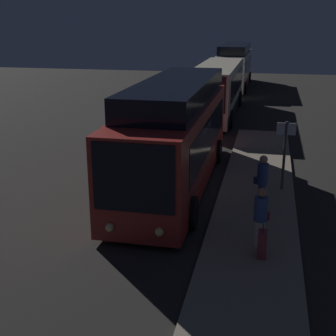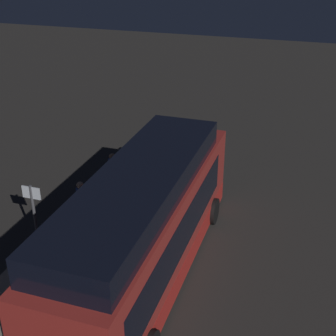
# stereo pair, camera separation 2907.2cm
# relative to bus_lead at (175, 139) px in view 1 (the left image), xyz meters

# --- Properties ---
(ground) EXTENTS (80.00, 80.00, 0.00)m
(ground) POSITION_rel_bus_lead_xyz_m (0.69, 0.19, -1.78)
(ground) COLOR #2B2826
(platform) EXTENTS (20.00, 2.64, 0.12)m
(platform) POSITION_rel_bus_lead_xyz_m (0.69, 3.11, -1.72)
(platform) COLOR gray
(platform) RESTS_ON ground
(bus_lead) EXTENTS (10.91, 2.83, 3.93)m
(bus_lead) POSITION_rel_bus_lead_xyz_m (0.00, 0.00, 0.00)
(bus_lead) COLOR maroon
(bus_lead) RESTS_ON ground
(bus_second) EXTENTS (11.43, 2.73, 3.24)m
(bus_second) POSITION_rel_bus_lead_xyz_m (-14.02, 0.00, -0.17)
(bus_second) COLOR beige
(bus_second) RESTS_ON ground
(bus_third) EXTENTS (12.02, 2.80, 3.84)m
(bus_third) POSITION_rel_bus_lead_xyz_m (-27.60, 0.00, -0.04)
(bus_third) COLOR silver
(bus_third) RESTS_ON ground
(passenger_boarding) EXTENTS (0.61, 0.50, 1.69)m
(passenger_boarding) POSITION_rel_bus_lead_xyz_m (4.74, 3.31, -0.75)
(passenger_boarding) COLOR silver
(passenger_boarding) RESTS_ON platform
(passenger_waiting) EXTENTS (0.60, 0.53, 1.79)m
(passenger_waiting) POSITION_rel_bus_lead_xyz_m (1.92, 3.28, -0.69)
(passenger_waiting) COLOR #4C476B
(passenger_waiting) RESTS_ON platform
(suitcase) EXTENTS (0.43, 0.23, 0.93)m
(suitcase) POSITION_rel_bus_lead_xyz_m (5.31, 3.40, -1.32)
(suitcase) COLOR maroon
(suitcase) RESTS_ON platform
(sign_post) EXTENTS (0.10, 0.66, 2.51)m
(sign_post) POSITION_rel_bus_lead_xyz_m (0.01, 3.99, -0.10)
(sign_post) COLOR #4C4C51
(sign_post) RESTS_ON platform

